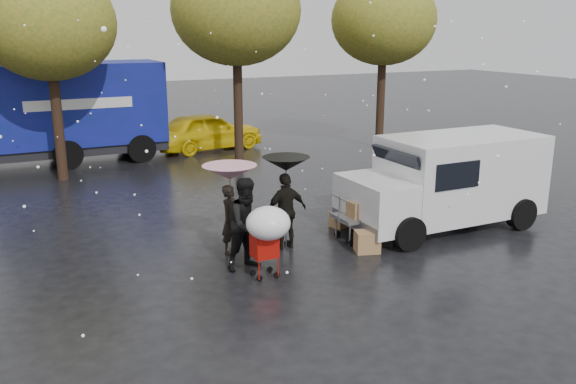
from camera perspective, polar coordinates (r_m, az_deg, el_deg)
name	(u,v)px	position (r m, az deg, el deg)	size (l,w,h in m)	color
ground	(307,270)	(12.26, 1.76, -7.29)	(90.00, 90.00, 0.00)	black
person_pink	(231,219)	(12.98, -5.37, -2.56)	(0.54, 0.36, 1.49)	black
person_middle	(248,224)	(12.07, -3.76, -2.98)	(0.91, 0.71, 1.86)	black
person_black	(286,211)	(13.18, -0.19, -1.79)	(0.98, 0.41, 1.68)	black
umbrella_pink	(230,172)	(12.71, -5.48, 1.84)	(1.15, 1.15, 1.92)	#4C4C4C
umbrella_black	(286,164)	(12.91, -0.19, 2.64)	(1.02, 1.02, 2.04)	#4C4C4C
vendor_cart	(371,207)	(13.98, 7.78, -1.42)	(1.52, 0.80, 1.27)	slate
shopping_cart	(268,227)	(11.43, -1.92, -3.30)	(0.84, 0.84, 1.46)	#AF100A
white_van	(448,180)	(15.03, 14.74, 1.10)	(4.91, 2.18, 2.20)	silver
blue_truck	(51,114)	(22.94, -21.34, 6.80)	(8.30, 2.60, 3.50)	navy
box_ground_near	(367,242)	(13.23, 7.42, -4.63)	(0.51, 0.41, 0.46)	olive
box_ground_far	(341,219)	(14.84, 5.01, -2.52)	(0.49, 0.38, 0.38)	olive
yellow_taxi	(207,131)	(24.22, -7.56, 5.68)	(1.76, 4.39, 1.49)	yellow
tree_row	(149,16)	(20.60, -12.87, 15.74)	(21.60, 4.40, 7.12)	black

